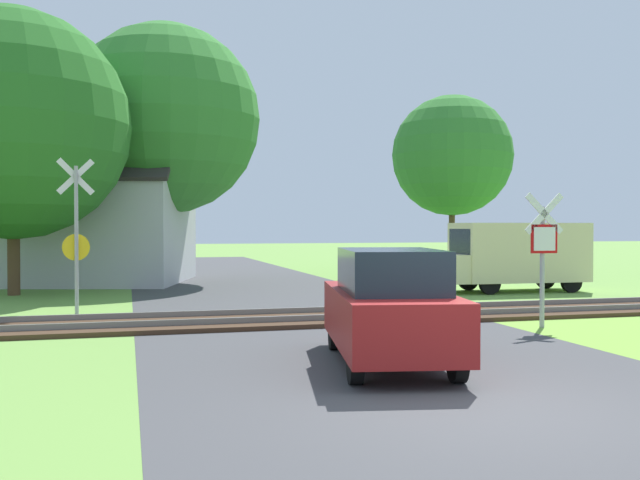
{
  "coord_description": "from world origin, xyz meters",
  "views": [
    {
      "loc": [
        -3.97,
        -7.44,
        2.13
      ],
      "look_at": [
        0.5,
        9.07,
        1.8
      ],
      "focal_mm": 40.0,
      "sensor_mm": 36.0,
      "label": 1
    }
  ],
  "objects_px": {
    "stop_sign_near": "(543,249)",
    "tree_center": "(165,119)",
    "crossing_sign_far": "(76,231)",
    "mail_truck": "(514,254)",
    "tree_left": "(13,124)",
    "tree_far": "(452,156)",
    "house": "(89,227)",
    "parked_car": "(389,307)"
  },
  "relations": [
    {
      "from": "crossing_sign_far",
      "to": "tree_center",
      "type": "height_order",
      "value": "tree_center"
    },
    {
      "from": "house",
      "to": "tree_left",
      "type": "xyz_separation_m",
      "value": [
        -1.99,
        -4.85,
        3.15
      ]
    },
    {
      "from": "tree_left",
      "to": "tree_center",
      "type": "bearing_deg",
      "value": 39.85
    },
    {
      "from": "house",
      "to": "mail_truck",
      "type": "bearing_deg",
      "value": -14.64
    },
    {
      "from": "parked_car",
      "to": "mail_truck",
      "type": "bearing_deg",
      "value": 62.18
    },
    {
      "from": "house",
      "to": "mail_truck",
      "type": "relative_size",
      "value": 1.79
    },
    {
      "from": "tree_left",
      "to": "parked_car",
      "type": "relative_size",
      "value": 2.09
    },
    {
      "from": "tree_far",
      "to": "tree_left",
      "type": "xyz_separation_m",
      "value": [
        -17.94,
        -6.61,
        -0.14
      ]
    },
    {
      "from": "house",
      "to": "tree_far",
      "type": "height_order",
      "value": "tree_far"
    },
    {
      "from": "house",
      "to": "tree_left",
      "type": "distance_m",
      "value": 6.11
    },
    {
      "from": "tree_center",
      "to": "parked_car",
      "type": "bearing_deg",
      "value": -81.92
    },
    {
      "from": "tree_far",
      "to": "tree_left",
      "type": "bearing_deg",
      "value": -159.77
    },
    {
      "from": "tree_center",
      "to": "tree_left",
      "type": "height_order",
      "value": "tree_center"
    },
    {
      "from": "tree_far",
      "to": "parked_car",
      "type": "bearing_deg",
      "value": -118.0
    },
    {
      "from": "crossing_sign_far",
      "to": "house",
      "type": "height_order",
      "value": "house"
    },
    {
      "from": "crossing_sign_far",
      "to": "mail_truck",
      "type": "distance_m",
      "value": 13.7
    },
    {
      "from": "stop_sign_near",
      "to": "mail_truck",
      "type": "bearing_deg",
      "value": -114.07
    },
    {
      "from": "crossing_sign_far",
      "to": "tree_far",
      "type": "relative_size",
      "value": 0.46
    },
    {
      "from": "tree_center",
      "to": "tree_left",
      "type": "bearing_deg",
      "value": -140.15
    },
    {
      "from": "tree_center",
      "to": "tree_far",
      "type": "height_order",
      "value": "tree_center"
    },
    {
      "from": "mail_truck",
      "to": "parked_car",
      "type": "distance_m",
      "value": 13.42
    },
    {
      "from": "stop_sign_near",
      "to": "mail_truck",
      "type": "xyz_separation_m",
      "value": [
        3.8,
        7.62,
        -0.42
      ]
    },
    {
      "from": "tree_left",
      "to": "mail_truck",
      "type": "distance_m",
      "value": 16.37
    },
    {
      "from": "house",
      "to": "parked_car",
      "type": "relative_size",
      "value": 2.1
    },
    {
      "from": "tree_center",
      "to": "crossing_sign_far",
      "type": "bearing_deg",
      "value": -104.72
    },
    {
      "from": "tree_far",
      "to": "mail_truck",
      "type": "relative_size",
      "value": 1.65
    },
    {
      "from": "crossing_sign_far",
      "to": "tree_far",
      "type": "distance_m",
      "value": 20.31
    },
    {
      "from": "crossing_sign_far",
      "to": "tree_left",
      "type": "height_order",
      "value": "tree_left"
    },
    {
      "from": "tree_center",
      "to": "parked_car",
      "type": "height_order",
      "value": "tree_center"
    },
    {
      "from": "mail_truck",
      "to": "parked_car",
      "type": "xyz_separation_m",
      "value": [
        -8.32,
        -10.53,
        -0.34
      ]
    },
    {
      "from": "house",
      "to": "tree_center",
      "type": "height_order",
      "value": "tree_center"
    },
    {
      "from": "tree_left",
      "to": "tree_far",
      "type": "bearing_deg",
      "value": 20.23
    },
    {
      "from": "parked_car",
      "to": "stop_sign_near",
      "type": "bearing_deg",
      "value": 43.22
    },
    {
      "from": "tree_left",
      "to": "mail_truck",
      "type": "relative_size",
      "value": 1.78
    },
    {
      "from": "tree_far",
      "to": "mail_truck",
      "type": "height_order",
      "value": "tree_far"
    },
    {
      "from": "crossing_sign_far",
      "to": "house",
      "type": "xyz_separation_m",
      "value": [
        -0.23,
        10.65,
        0.1
      ]
    },
    {
      "from": "stop_sign_near",
      "to": "house",
      "type": "bearing_deg",
      "value": -55.08
    },
    {
      "from": "crossing_sign_far",
      "to": "mail_truck",
      "type": "relative_size",
      "value": 0.76
    },
    {
      "from": "crossing_sign_far",
      "to": "stop_sign_near",
      "type": "bearing_deg",
      "value": -38.92
    },
    {
      "from": "tree_far",
      "to": "stop_sign_near",
      "type": "bearing_deg",
      "value": -109.71
    },
    {
      "from": "stop_sign_near",
      "to": "tree_center",
      "type": "bearing_deg",
      "value": -61.88
    },
    {
      "from": "crossing_sign_far",
      "to": "parked_car",
      "type": "height_order",
      "value": "crossing_sign_far"
    }
  ]
}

